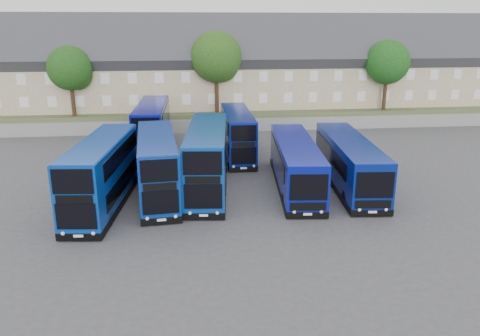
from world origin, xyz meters
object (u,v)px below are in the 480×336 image
at_px(tree_mid, 218,59).
at_px(tree_east, 388,64).
at_px(dd_front_mid, 157,167).
at_px(tree_far, 410,57).
at_px(tree_west, 71,70).
at_px(dd_front_left, 102,175).
at_px(coach_east_a, 295,165).

distance_m(tree_mid, tree_east, 20.02).
bearing_deg(dd_front_mid, tree_far, 37.18).
xyz_separation_m(dd_front_mid, tree_west, (-10.14, 21.53, 4.90)).
bearing_deg(dd_front_left, tree_far, 46.32).
xyz_separation_m(dd_front_left, tree_far, (35.39, 30.16, 5.53)).
distance_m(dd_front_left, tree_mid, 26.13).
distance_m(dd_front_left, tree_east, 37.78).
height_order(dd_front_left, coach_east_a, dd_front_left).
relative_size(dd_front_left, tree_east, 1.40).
bearing_deg(tree_west, dd_front_mid, -64.78).
bearing_deg(coach_east_a, tree_mid, 107.03).
height_order(coach_east_a, tree_east, tree_east).
height_order(tree_west, tree_east, tree_east).
bearing_deg(tree_far, tree_mid, -165.96).
xyz_separation_m(coach_east_a, tree_far, (21.74, 27.77, 6.01)).
distance_m(coach_east_a, tree_east, 26.67).
bearing_deg(dd_front_left, coach_east_a, 15.83).
height_order(tree_west, tree_mid, tree_mid).
xyz_separation_m(dd_front_left, tree_mid, (9.39, 23.66, 5.87)).
height_order(coach_east_a, tree_mid, tree_mid).
xyz_separation_m(dd_front_mid, tree_east, (25.86, 21.53, 5.24)).
relative_size(coach_east_a, tree_west, 1.70).
bearing_deg(dd_front_mid, tree_mid, 70.44).
height_order(dd_front_left, tree_west, tree_west).
relative_size(dd_front_left, tree_far, 1.32).
bearing_deg(dd_front_mid, dd_front_left, -159.82).
bearing_deg(tree_east, tree_west, -180.00).
bearing_deg(tree_east, dd_front_mid, -140.22).
xyz_separation_m(dd_front_mid, tree_mid, (5.86, 22.03, 5.92)).
xyz_separation_m(dd_front_left, tree_west, (-6.61, 23.16, 4.85)).
bearing_deg(dd_front_left, dd_front_mid, 30.72).
bearing_deg(tree_east, tree_mid, 178.57).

